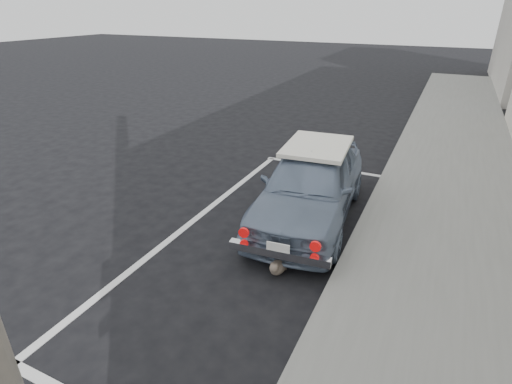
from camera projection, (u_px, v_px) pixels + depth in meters
ground at (110, 360)px, 4.33m from camera, size 80.00×80.00×0.00m
sidewalk at (440, 326)px, 4.69m from camera, size 2.80×40.00×0.15m
pline_front at (326, 167)px, 9.44m from camera, size 3.00×0.12×0.01m
pline_side at (194, 220)px, 7.13m from camera, size 0.12×7.00×0.01m
retro_coupe at (311, 184)px, 6.98m from camera, size 1.88×3.95×1.30m
cat at (278, 266)px, 5.68m from camera, size 0.23×0.51×0.27m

